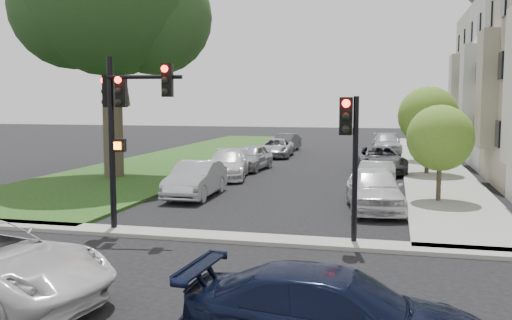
% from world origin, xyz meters
% --- Properties ---
extents(ground, '(140.00, 140.00, 0.00)m').
position_xyz_m(ground, '(0.00, 0.00, 0.00)').
color(ground, black).
rests_on(ground, ground).
extents(grass_strip, '(8.00, 44.00, 0.12)m').
position_xyz_m(grass_strip, '(-9.00, 24.00, 0.06)').
color(grass_strip, '#183712').
rests_on(grass_strip, ground).
extents(sidewalk_right, '(3.50, 44.00, 0.12)m').
position_xyz_m(sidewalk_right, '(6.75, 24.00, 0.06)').
color(sidewalk_right, gray).
rests_on(sidewalk_right, ground).
extents(sidewalk_cross, '(60.00, 1.00, 0.12)m').
position_xyz_m(sidewalk_cross, '(0.00, 2.00, 0.06)').
color(sidewalk_cross, gray).
rests_on(sidewalk_cross, ground).
extents(house_d, '(7.70, 7.55, 15.97)m').
position_xyz_m(house_d, '(12.45, 30.50, 6.93)').
color(house_d, '#9E997D').
rests_on(house_d, ground).
extents(small_tree_a, '(2.55, 2.55, 3.82)m').
position_xyz_m(small_tree_a, '(6.20, 9.47, 2.54)').
color(small_tree_a, '#342D23').
rests_on(small_tree_a, ground).
extents(small_tree_b, '(3.15, 3.15, 4.73)m').
position_xyz_m(small_tree_b, '(6.20, 18.04, 3.15)').
color(small_tree_b, '#342D23').
rests_on(small_tree_b, ground).
extents(small_tree_c, '(3.03, 3.03, 4.55)m').
position_xyz_m(small_tree_c, '(6.20, 24.72, 3.03)').
color(small_tree_c, '#342D23').
rests_on(small_tree_c, ground).
extents(traffic_signal_main, '(2.59, 0.68, 5.28)m').
position_xyz_m(traffic_signal_main, '(-3.38, 2.23, 3.64)').
color(traffic_signal_main, black).
rests_on(traffic_signal_main, ground).
extents(traffic_signal_secondary, '(0.52, 0.42, 4.10)m').
position_xyz_m(traffic_signal_secondary, '(3.32, 2.19, 2.86)').
color(traffic_signal_secondary, black).
rests_on(traffic_signal_secondary, ground).
extents(car_cross_far, '(4.97, 2.30, 1.40)m').
position_xyz_m(car_cross_far, '(3.70, -4.96, 0.70)').
color(car_cross_far, black).
rests_on(car_cross_far, ground).
extents(car_parked_0, '(2.51, 4.90, 1.60)m').
position_xyz_m(car_parked_0, '(3.82, 7.41, 0.80)').
color(car_parked_0, silver).
rests_on(car_parked_0, ground).
extents(car_parked_1, '(1.72, 4.06, 1.30)m').
position_xyz_m(car_parked_1, '(3.73, 11.78, 0.65)').
color(car_parked_1, '#999BA0').
rests_on(car_parked_1, ground).
extents(car_parked_2, '(3.25, 5.60, 1.47)m').
position_xyz_m(car_parked_2, '(3.73, 18.53, 0.73)').
color(car_parked_2, '#3F4247').
rests_on(car_parked_2, ground).
extents(car_parked_4, '(2.45, 5.15, 1.45)m').
position_xyz_m(car_parked_4, '(3.91, 30.68, 0.72)').
color(car_parked_4, '#999BA0').
rests_on(car_parked_4, ground).
extents(car_parked_5, '(1.70, 4.51, 1.47)m').
position_xyz_m(car_parked_5, '(-3.44, 8.61, 0.73)').
color(car_parked_5, '#999BA0').
rests_on(car_parked_5, ground).
extents(car_parked_6, '(2.78, 5.16, 1.42)m').
position_xyz_m(car_parked_6, '(-3.78, 14.39, 0.71)').
color(car_parked_6, silver).
rests_on(car_parked_6, ground).
extents(car_parked_7, '(2.06, 4.49, 1.49)m').
position_xyz_m(car_parked_7, '(-3.51, 17.96, 0.75)').
color(car_parked_7, '#999BA0').
rests_on(car_parked_7, ground).
extents(car_parked_8, '(2.42, 4.76, 1.29)m').
position_xyz_m(car_parked_8, '(-3.58, 25.68, 0.64)').
color(car_parked_8, '#999BA0').
rests_on(car_parked_8, ground).
extents(car_parked_9, '(1.89, 4.27, 1.36)m').
position_xyz_m(car_parked_9, '(-3.82, 30.55, 0.68)').
color(car_parked_9, '#3F4247').
rests_on(car_parked_9, ground).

